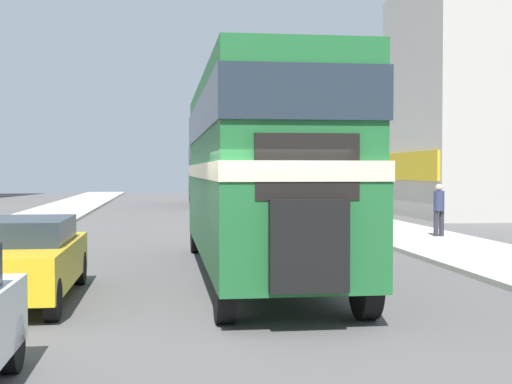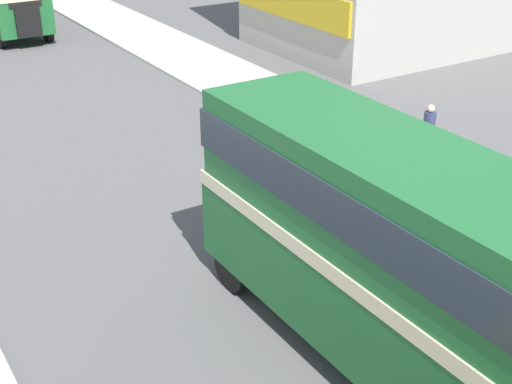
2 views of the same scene
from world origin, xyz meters
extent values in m
plane|color=#565454|center=(0.00, 0.00, 0.00)|extent=(120.00, 120.00, 0.00)
cube|color=#1E602D|center=(0.65, 4.35, 1.28)|extent=(2.39, 10.77, 1.56)
cube|color=beige|center=(0.65, 4.35, 2.21)|extent=(2.41, 10.82, 0.28)
cube|color=#1E602D|center=(0.65, 4.35, 3.20)|extent=(2.34, 10.55, 1.71)
cube|color=#232D38|center=(0.65, 4.35, 3.29)|extent=(2.41, 10.66, 0.77)
cube|color=black|center=(0.65, -1.13, 1.21)|extent=(1.07, 0.20, 1.25)
cube|color=black|center=(0.65, -0.98, 2.26)|extent=(1.43, 0.12, 0.91)
cylinder|color=black|center=(-0.41, -0.19, 0.53)|extent=(0.28, 1.06, 1.06)
cylinder|color=black|center=(1.70, -0.19, 0.53)|extent=(0.28, 1.06, 1.06)
cylinder|color=black|center=(-0.41, 8.79, 0.53)|extent=(0.28, 1.06, 1.06)
cylinder|color=black|center=(1.70, 8.79, 0.53)|extent=(0.28, 1.06, 1.06)
cube|color=#1E602D|center=(1.68, 34.66, 1.28)|extent=(2.40, 9.71, 1.57)
cube|color=beige|center=(1.68, 34.66, 2.21)|extent=(2.42, 9.76, 0.28)
cube|color=#1E602D|center=(1.68, 34.66, 3.21)|extent=(2.35, 9.52, 1.71)
cube|color=#232D38|center=(1.68, 34.66, 3.29)|extent=(2.42, 9.61, 0.77)
cube|color=black|center=(1.68, 29.71, 1.21)|extent=(1.08, 0.20, 1.25)
cube|color=black|center=(1.68, 29.84, 2.27)|extent=(1.44, 0.12, 0.91)
cylinder|color=black|center=(0.62, 30.65, 0.53)|extent=(0.28, 1.06, 1.06)
cylinder|color=black|center=(2.73, 30.65, 0.53)|extent=(0.28, 1.06, 1.06)
cylinder|color=black|center=(0.62, 38.57, 0.53)|extent=(0.28, 1.06, 1.06)
cylinder|color=black|center=(2.73, 38.57, 0.53)|extent=(0.28, 1.06, 1.06)
cylinder|color=black|center=(-2.94, -2.41, 0.32)|extent=(0.20, 0.64, 0.64)
cube|color=gold|center=(-3.70, 1.95, 0.64)|extent=(1.82, 4.32, 0.70)
cube|color=#232D38|center=(-3.70, 2.13, 1.19)|extent=(1.60, 2.25, 0.41)
cylinder|color=black|center=(-2.90, 0.24, 0.32)|extent=(0.20, 0.64, 0.64)
cylinder|color=black|center=(-2.90, 3.67, 0.32)|extent=(0.20, 0.64, 0.64)
cylinder|color=#282833|center=(7.33, 11.25, 0.52)|extent=(0.15, 0.15, 0.81)
cylinder|color=#282833|center=(7.52, 11.25, 0.52)|extent=(0.15, 0.15, 0.81)
cylinder|color=navy|center=(7.42, 11.25, 1.25)|extent=(0.34, 0.34, 0.64)
sphere|color=beige|center=(7.42, 11.25, 1.68)|extent=(0.22, 0.22, 0.22)
torus|color=black|center=(6.33, 16.91, 0.48)|extent=(0.05, 0.71, 0.71)
torus|color=black|center=(6.33, 17.96, 0.48)|extent=(0.05, 0.71, 0.71)
cylinder|color=#234C93|center=(6.33, 17.43, 0.62)|extent=(0.04, 1.06, 0.34)
cylinder|color=#234C93|center=(6.33, 17.81, 0.69)|extent=(0.04, 0.04, 0.43)
cube|color=gold|center=(10.19, 22.07, 2.42)|extent=(0.12, 7.74, 1.32)
camera|label=1|loc=(-1.28, -10.43, 2.22)|focal=50.00mm
camera|label=2|loc=(-6.59, -1.85, 8.28)|focal=50.00mm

